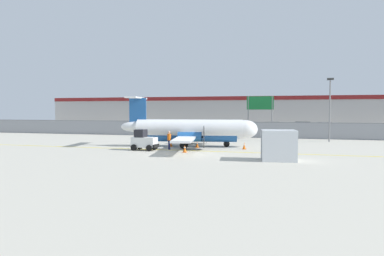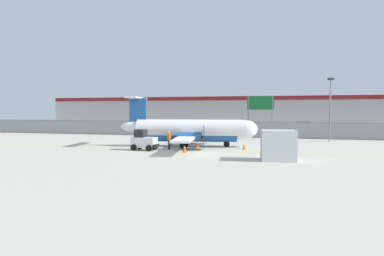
{
  "view_description": "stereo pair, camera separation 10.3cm",
  "coord_description": "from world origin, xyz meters",
  "px_view_note": "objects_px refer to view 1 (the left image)",
  "views": [
    {
      "loc": [
        7.79,
        -27.38,
        3.65
      ],
      "look_at": [
        -1.18,
        6.33,
        1.8
      ],
      "focal_mm": 32.0,
      "sensor_mm": 36.0,
      "label": 1
    },
    {
      "loc": [
        7.89,
        -27.35,
        3.65
      ],
      "look_at": [
        -1.18,
        6.33,
        1.8
      ],
      "focal_mm": 32.0,
      "sensor_mm": 36.0,
      "label": 2
    }
  ],
  "objects_px": {
    "parked_car_0": "(134,127)",
    "parked_car_1": "(183,124)",
    "parked_car_4": "(247,127)",
    "parked_car_5": "(271,127)",
    "baggage_tug": "(144,141)",
    "traffic_cone_near_right": "(197,144)",
    "highway_sign": "(260,106)",
    "parked_car_2": "(197,126)",
    "ground_crew_worker": "(169,139)",
    "cargo_container": "(279,145)",
    "traffic_cone_far_right": "(185,149)",
    "parked_car_3": "(218,127)",
    "parked_car_7": "(325,127)",
    "commuter_airplane": "(192,131)",
    "traffic_cone_far_left": "(244,146)",
    "traffic_cone_near_left": "(171,143)",
    "parked_car_6": "(302,126)",
    "apron_light_pole": "(330,104)"
  },
  "relations": [
    {
      "from": "parked_car_0",
      "to": "parked_car_4",
      "type": "bearing_deg",
      "value": -163.33
    },
    {
      "from": "apron_light_pole",
      "to": "traffic_cone_far_left",
      "type": "bearing_deg",
      "value": -130.8
    },
    {
      "from": "commuter_airplane",
      "to": "apron_light_pole",
      "type": "height_order",
      "value": "apron_light_pole"
    },
    {
      "from": "parked_car_2",
      "to": "highway_sign",
      "type": "distance_m",
      "value": 14.81
    },
    {
      "from": "parked_car_4",
      "to": "parked_car_0",
      "type": "bearing_deg",
      "value": 20.16
    },
    {
      "from": "parked_car_1",
      "to": "parked_car_0",
      "type": "bearing_deg",
      "value": -104.16
    },
    {
      "from": "parked_car_5",
      "to": "apron_light_pole",
      "type": "height_order",
      "value": "apron_light_pole"
    },
    {
      "from": "ground_crew_worker",
      "to": "parked_car_1",
      "type": "height_order",
      "value": "same"
    },
    {
      "from": "commuter_airplane",
      "to": "highway_sign",
      "type": "distance_m",
      "value": 15.83
    },
    {
      "from": "parked_car_1",
      "to": "parked_car_2",
      "type": "bearing_deg",
      "value": -49.03
    },
    {
      "from": "parked_car_4",
      "to": "traffic_cone_far_left",
      "type": "bearing_deg",
      "value": 94.97
    },
    {
      "from": "traffic_cone_near_left",
      "to": "parked_car_3",
      "type": "bearing_deg",
      "value": 88.64
    },
    {
      "from": "parked_car_0",
      "to": "baggage_tug",
      "type": "bearing_deg",
      "value": 112.88
    },
    {
      "from": "traffic_cone_near_right",
      "to": "parked_car_3",
      "type": "distance_m",
      "value": 22.8
    },
    {
      "from": "baggage_tug",
      "to": "parked_car_6",
      "type": "relative_size",
      "value": 0.55
    },
    {
      "from": "baggage_tug",
      "to": "traffic_cone_far_left",
      "type": "xyz_separation_m",
      "value": [
        8.72,
        3.11,
        -0.54
      ]
    },
    {
      "from": "ground_crew_worker",
      "to": "traffic_cone_far_left",
      "type": "relative_size",
      "value": 2.66
    },
    {
      "from": "parked_car_5",
      "to": "parked_car_6",
      "type": "distance_m",
      "value": 5.29
    },
    {
      "from": "traffic_cone_far_right",
      "to": "parked_car_1",
      "type": "relative_size",
      "value": 0.15
    },
    {
      "from": "traffic_cone_far_right",
      "to": "highway_sign",
      "type": "height_order",
      "value": "highway_sign"
    },
    {
      "from": "parked_car_6",
      "to": "parked_car_7",
      "type": "distance_m",
      "value": 3.82
    },
    {
      "from": "traffic_cone_far_left",
      "to": "parked_car_1",
      "type": "relative_size",
      "value": 0.15
    },
    {
      "from": "parked_car_1",
      "to": "traffic_cone_near_right",
      "type": "bearing_deg",
      "value": -64.67
    },
    {
      "from": "parked_car_7",
      "to": "parked_car_0",
      "type": "bearing_deg",
      "value": -158.36
    },
    {
      "from": "parked_car_2",
      "to": "ground_crew_worker",
      "type": "bearing_deg",
      "value": -73.68
    },
    {
      "from": "parked_car_7",
      "to": "parked_car_4",
      "type": "bearing_deg",
      "value": -167.96
    },
    {
      "from": "commuter_airplane",
      "to": "parked_car_1",
      "type": "height_order",
      "value": "commuter_airplane"
    },
    {
      "from": "cargo_container",
      "to": "parked_car_0",
      "type": "xyz_separation_m",
      "value": [
        -22.82,
        25.32,
        -0.21
      ]
    },
    {
      "from": "parked_car_2",
      "to": "highway_sign",
      "type": "relative_size",
      "value": 0.8
    },
    {
      "from": "commuter_airplane",
      "to": "ground_crew_worker",
      "type": "xyz_separation_m",
      "value": [
        -1.36,
        -2.99,
        -0.65
      ]
    },
    {
      "from": "traffic_cone_far_left",
      "to": "traffic_cone_far_right",
      "type": "xyz_separation_m",
      "value": [
        -4.69,
        -3.68,
        0.0
      ]
    },
    {
      "from": "parked_car_2",
      "to": "parked_car_6",
      "type": "distance_m",
      "value": 17.57
    },
    {
      "from": "cargo_container",
      "to": "parked_car_7",
      "type": "distance_m",
      "value": 33.39
    },
    {
      "from": "parked_car_4",
      "to": "parked_car_1",
      "type": "bearing_deg",
      "value": -24.05
    },
    {
      "from": "parked_car_7",
      "to": "traffic_cone_near_left",
      "type": "bearing_deg",
      "value": -116.23
    },
    {
      "from": "traffic_cone_far_left",
      "to": "parked_car_1",
      "type": "xyz_separation_m",
      "value": [
        -15.11,
        30.97,
        0.58
      ]
    },
    {
      "from": "traffic_cone_far_right",
      "to": "baggage_tug",
      "type": "bearing_deg",
      "value": 171.89
    },
    {
      "from": "traffic_cone_far_left",
      "to": "apron_light_pole",
      "type": "bearing_deg",
      "value": 49.2
    },
    {
      "from": "parked_car_5",
      "to": "baggage_tug",
      "type": "bearing_deg",
      "value": 77.5
    },
    {
      "from": "traffic_cone_near_right",
      "to": "highway_sign",
      "type": "distance_m",
      "value": 16.53
    },
    {
      "from": "commuter_airplane",
      "to": "traffic_cone_near_left",
      "type": "bearing_deg",
      "value": -175.57
    },
    {
      "from": "parked_car_1",
      "to": "parked_car_5",
      "type": "bearing_deg",
      "value": -10.26
    },
    {
      "from": "highway_sign",
      "to": "parked_car_1",
      "type": "bearing_deg",
      "value": 135.14
    },
    {
      "from": "parked_car_0",
      "to": "parked_car_1",
      "type": "xyz_separation_m",
      "value": [
        4.55,
        12.13,
        0.0
      ]
    },
    {
      "from": "traffic_cone_near_left",
      "to": "parked_car_6",
      "type": "bearing_deg",
      "value": 63.17
    },
    {
      "from": "baggage_tug",
      "to": "apron_light_pole",
      "type": "height_order",
      "value": "apron_light_pole"
    },
    {
      "from": "ground_crew_worker",
      "to": "apron_light_pole",
      "type": "height_order",
      "value": "apron_light_pole"
    },
    {
      "from": "parked_car_4",
      "to": "parked_car_5",
      "type": "bearing_deg",
      "value": -169.69
    },
    {
      "from": "ground_crew_worker",
      "to": "parked_car_1",
      "type": "xyz_separation_m",
      "value": [
        -8.44,
        32.98,
        -0.06
      ]
    },
    {
      "from": "parked_car_6",
      "to": "parked_car_4",
      "type": "bearing_deg",
      "value": 11.89
    }
  ]
}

